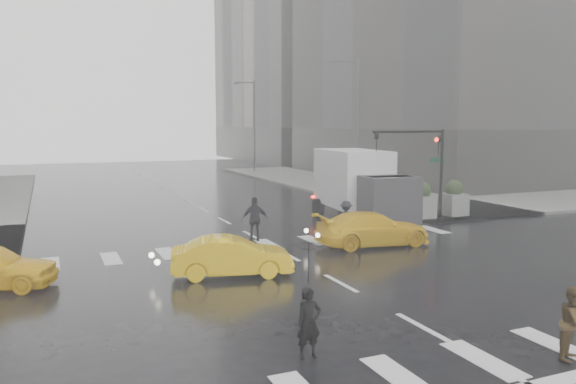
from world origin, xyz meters
name	(u,v)px	position (x,y,z in m)	size (l,w,h in m)	color
ground	(341,283)	(0.00, 0.00, 0.00)	(120.00, 120.00, 0.00)	black
sidewalk_ne	(462,190)	(19.50, 17.50, 0.07)	(35.00, 35.00, 0.15)	gray
building_ne_far	(332,41)	(29.00, 56.00, 16.27)	(26.05, 26.05, 36.00)	#ADA497
road_markings	(341,283)	(0.00, 0.00, 0.01)	(18.00, 48.00, 0.01)	silver
traffic_signal_pole	(425,156)	(9.01, 8.01, 3.22)	(4.45, 0.42, 4.50)	black
street_lamp_near	(355,121)	(10.87, 18.00, 4.95)	(2.15, 0.22, 9.00)	#59595B
street_lamp_far	(253,122)	(10.87, 38.00, 4.95)	(2.15, 0.22, 9.00)	#59595B
planter_west	(387,203)	(7.00, 8.20, 0.98)	(1.10, 1.10, 1.80)	gray
planter_mid	(421,201)	(9.00, 8.20, 0.98)	(1.10, 1.10, 1.80)	gray
planter_east	(454,199)	(11.00, 8.20, 0.98)	(1.10, 1.10, 1.80)	gray
pedestrian_black	(309,277)	(-3.19, -4.49, 1.68)	(0.98, 0.99, 2.43)	black
pedestrian_brown	(574,323)	(1.69, -6.69, 0.76)	(0.74, 0.57, 1.51)	#433118
pedestrian_far_a	(255,219)	(-0.26, 6.78, 0.91)	(1.06, 0.65, 1.82)	black
pedestrian_far_b	(346,218)	(3.69, 6.29, 0.75)	(0.98, 0.54, 1.51)	black
taxi_mid	(232,257)	(-2.73, 2.09, 0.62)	(1.31, 3.77, 1.24)	yellow
taxi_rear	(373,229)	(3.71, 4.19, 0.66)	(1.86, 4.05, 1.33)	yellow
box_truck	(362,184)	(6.00, 8.92, 1.86)	(2.46, 6.56, 3.48)	white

